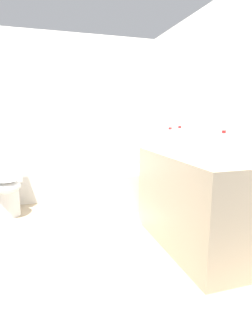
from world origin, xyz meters
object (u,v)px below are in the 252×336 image
Objects in this scene: drinking_glass_0 at (174,145)px; drinking_glass_2 at (180,144)px; drinking_glass_1 at (230,157)px; water_bottle_2 at (170,138)px; bath_mat at (121,220)px; bathtub at (106,187)px; water_bottle_1 at (223,146)px; toilet at (8,187)px; sink_faucet at (212,152)px; water_bottle_0 at (179,139)px; water_bottle_3 at (172,140)px; sink_basin at (193,153)px.

drinking_glass_2 is (0.09, 0.03, -0.00)m from drinking_glass_0.
drinking_glass_2 reaches higher than drinking_glass_1.
water_bottle_2 is 1.14m from bath_mat.
bathtub is 6.77× the size of water_bottle_1.
toilet is 2.62m from water_bottle_1.
water_bottle_0 is (-0.15, 0.36, 0.09)m from sink_faucet.
bathtub is 1.28m from toilet.
drinking_glass_2 is at bearing 59.67° from toilet.
water_bottle_2 reaches higher than drinking_glass_2.
water_bottle_3 is at bearing 91.28° from water_bottle_1.
sink_basin is 0.66× the size of bath_mat.
drinking_glass_0 is at bearing 110.89° from sink_faucet.
water_bottle_2 is 1.23× the size of water_bottle_3.
water_bottle_2 is (-0.00, 0.21, -0.01)m from water_bottle_0.
drinking_glass_1 is 0.96× the size of drinking_glass_2.
drinking_glass_0 is at bearing -110.23° from water_bottle_3.
water_bottle_1 reaches higher than toilet.
water_bottle_2 is 2.25× the size of drinking_glass_0.
water_bottle_1 is (0.12, -0.26, 0.09)m from sink_basin.
water_bottle_3 is 1.85× the size of drinking_glass_2.
water_bottle_2 is at bearing 90.46° from drinking_glass_1.
drinking_glass_0 is 1.05× the size of drinking_glass_1.
water_bottle_2 is 2.37× the size of drinking_glass_1.
water_bottle_0 is 0.62m from water_bottle_1.
water_bottle_2 reaches higher than toilet.
water_bottle_3 is (-0.10, 0.63, 0.06)m from sink_faucet.
sink_faucet is 0.63× the size of water_bottle_1.
sink_basin is (0.50, -1.40, 0.65)m from bathtub.
sink_basin is at bearing 180.00° from sink_faucet.
bath_mat is at bearing 60.52° from toilet.
bathtub is at bearing 117.70° from water_bottle_0.
water_bottle_2 is (0.54, -0.83, 0.73)m from bathtub.
bath_mat is at bearing 119.95° from sink_basin.
drinking_glass_1 reaches higher than toilet.
bath_mat is (-0.50, 0.44, -1.01)m from water_bottle_0.
water_bottle_0 is 1.11× the size of water_bottle_2.
bath_mat is (-0.50, 0.22, -1.00)m from water_bottle_2.
water_bottle_1 is at bearing -61.52° from bath_mat.
water_bottle_1 reaches higher than drinking_glass_2.
water_bottle_3 reaches higher than drinking_glass_2.
drinking_glass_2 is 0.20× the size of bath_mat.
bath_mat is at bearing 155.98° from water_bottle_2.
drinking_glass_0 is at bearing -35.50° from bath_mat.
water_bottle_1 is at bearing -88.72° from water_bottle_3.
water_bottle_0 is 1.36× the size of water_bottle_3.
toilet is at bearing 149.35° from water_bottle_0.
bathtub reaches higher than drinking_glass_2.
drinking_glass_2 is 1.15m from bath_mat.
sink_faucet is 0.60m from water_bottle_2.
toilet reaches higher than bath_mat.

